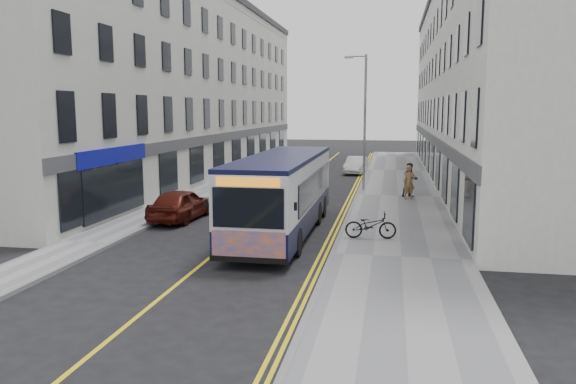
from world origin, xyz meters
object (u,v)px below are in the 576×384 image
at_px(streetlamp, 364,118).
at_px(car_white, 356,165).
at_px(bicycle, 371,225).
at_px(city_bus, 283,192).
at_px(pedestrian_near, 409,182).
at_px(car_maroon, 181,204).
at_px(pedestrian_far, 410,180).

bearing_deg(streetlamp, car_white, 95.89).
distance_m(bicycle, car_white, 22.28).
height_order(streetlamp, city_bus, streetlamp).
height_order(bicycle, pedestrian_near, pedestrian_near).
bearing_deg(bicycle, car_maroon, 67.88).
bearing_deg(pedestrian_far, pedestrian_near, -121.77).
relative_size(streetlamp, pedestrian_far, 4.31).
height_order(city_bus, pedestrian_far, city_bus).
relative_size(pedestrian_far, car_maroon, 0.45).
xyz_separation_m(streetlamp, pedestrian_far, (2.71, -2.36, -3.33)).
distance_m(bicycle, pedestrian_near, 9.72).
xyz_separation_m(bicycle, pedestrian_far, (1.73, 10.43, 0.43)).
distance_m(streetlamp, car_white, 10.16).
distance_m(pedestrian_far, car_maroon, 12.82).
height_order(bicycle, pedestrian_far, pedestrian_far).
bearing_deg(pedestrian_far, streetlamp, 112.04).
relative_size(city_bus, car_maroon, 2.58).
relative_size(streetlamp, pedestrian_near, 4.40).
bearing_deg(city_bus, car_maroon, 158.12).
bearing_deg(streetlamp, pedestrian_far, -41.08).
height_order(streetlamp, bicycle, streetlamp).
distance_m(streetlamp, city_bus, 12.71).
distance_m(bicycle, car_maroon, 8.84).
relative_size(car_white, car_maroon, 0.94).
relative_size(pedestrian_near, car_maroon, 0.44).
bearing_deg(city_bus, pedestrian_far, 62.19).
distance_m(streetlamp, bicycle, 13.37).
relative_size(bicycle, pedestrian_near, 1.04).
xyz_separation_m(bicycle, pedestrian_near, (1.65, 9.57, 0.41)).
xyz_separation_m(pedestrian_near, pedestrian_far, (0.07, 0.86, 0.02)).
bearing_deg(car_white, city_bus, -88.71).
bearing_deg(bicycle, car_white, 0.15).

